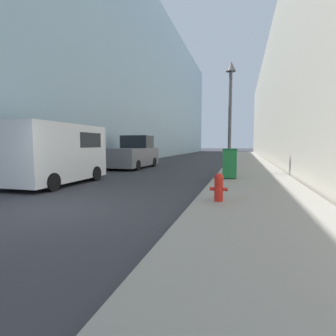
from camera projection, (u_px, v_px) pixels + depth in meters
The scene contains 9 objects.
ground_plane at pixel (40, 211), 6.36m from camera, with size 200.00×200.00×0.00m, color #333338.
sidewalk_right at pixel (248, 163), 22.18m from camera, with size 3.40×60.00×0.13m.
building_left_glass at pixel (119, 87), 33.36m from camera, with size 12.00×60.00×17.66m.
building_right_stone at pixel (327, 99), 27.15m from camera, with size 12.00×60.00×12.61m.
fire_hydrant at pixel (219, 187), 6.83m from camera, with size 0.47×0.35×0.74m.
trash_bin at pixel (230, 163), 11.44m from camera, with size 0.60×0.67×1.30m.
lamppost at pixel (230, 102), 13.74m from camera, with size 0.52×0.52×5.78m.
white_van at pixel (57, 152), 10.54m from camera, with size 2.06×4.44×2.40m.
pickup_truck at pixel (133, 154), 17.89m from camera, with size 2.20×4.99×2.22m.
Camera 1 is at (4.71, -5.15, 1.62)m, focal length 28.00 mm.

